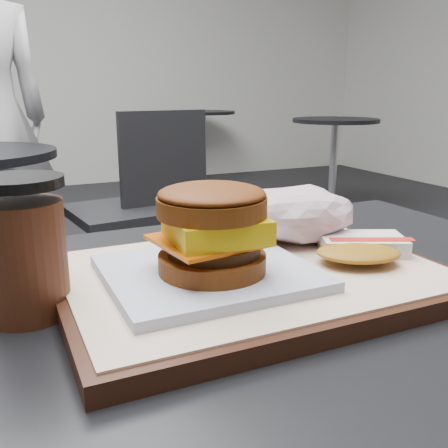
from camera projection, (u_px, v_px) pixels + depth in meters
serving_tray at (251, 277)px, 0.51m from camera, size 0.38×0.28×0.02m
breakfast_sandwich at (211, 240)px, 0.46m from camera, size 0.19×0.17×0.09m
hash_brown at (361, 248)px, 0.53m from camera, size 0.13×0.12×0.02m
crumpled_wrapper at (297, 214)px, 0.59m from camera, size 0.14×0.11×0.06m
coffee_cup at (24, 253)px, 0.43m from camera, size 0.08×0.08×0.12m
neighbor_chair at (138, 199)px, 2.14m from camera, size 0.63×0.47×0.88m
bg_table_near at (334, 143)px, 3.88m from camera, size 0.66×0.66×0.75m
bg_table_far at (203, 129)px, 5.21m from camera, size 0.66×0.66×0.75m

